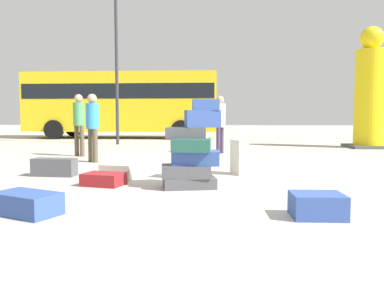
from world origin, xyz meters
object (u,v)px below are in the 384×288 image
(suitcase_tower, at_px, (192,153))
(suitcase_cream_left_side, at_px, (239,157))
(person_bearded_onlooker, at_px, (220,120))
(yellow_dummy_statue, at_px, (370,94))
(suitcase_navy_foreground_near, at_px, (317,205))
(person_passerby_in_red, at_px, (79,119))
(parked_bus, at_px, (123,101))
(suitcase_cream_white_trunk, at_px, (118,172))
(suitcase_maroon_upright_blue, at_px, (104,179))
(lamp_post, at_px, (116,36))
(suitcase_navy_behind_tower, at_px, (27,204))
(person_tourist_with_camera, at_px, (92,122))
(suitcase_charcoal_foreground_far, at_px, (54,167))
(suitcase_cream_right_side, at_px, (197,157))

(suitcase_tower, distance_m, suitcase_cream_left_side, 1.58)
(person_bearded_onlooker, relative_size, yellow_dummy_statue, 0.41)
(suitcase_navy_foreground_near, xyz_separation_m, person_bearded_onlooker, (-0.89, 6.91, 0.85))
(person_passerby_in_red, relative_size, parked_bus, 0.18)
(suitcase_cream_white_trunk, bearing_deg, yellow_dummy_statue, 54.64)
(suitcase_maroon_upright_blue, bearing_deg, lamp_post, 116.47)
(suitcase_navy_behind_tower, height_order, person_tourist_with_camera, person_tourist_with_camera)
(person_bearded_onlooker, distance_m, parked_bus, 8.99)
(person_tourist_with_camera, xyz_separation_m, yellow_dummy_statue, (8.15, 4.51, 0.86))
(suitcase_tower, height_order, suitcase_navy_foreground_near, suitcase_tower)
(suitcase_navy_behind_tower, height_order, person_bearded_onlooker, person_bearded_onlooker)
(suitcase_tower, bearing_deg, person_tourist_with_camera, 129.07)
(suitcase_cream_left_side, distance_m, suitcase_maroon_upright_blue, 2.53)
(suitcase_charcoal_foreground_far, distance_m, parked_bus, 12.19)
(suitcase_navy_behind_tower, xyz_separation_m, parked_bus, (-2.37, 14.62, 1.71))
(suitcase_navy_foreground_near, bearing_deg, suitcase_navy_behind_tower, -180.00)
(suitcase_navy_behind_tower, bearing_deg, suitcase_tower, 68.12)
(person_passerby_in_red, bearing_deg, person_tourist_with_camera, -26.95)
(suitcase_cream_right_side, relative_size, suitcase_cream_left_side, 1.16)
(suitcase_cream_right_side, bearing_deg, yellow_dummy_statue, 69.51)
(suitcase_charcoal_foreground_far, xyz_separation_m, person_tourist_with_camera, (0.04, 2.10, 0.79))
(suitcase_cream_white_trunk, relative_size, parked_bus, 0.06)
(suitcase_charcoal_foreground_far, height_order, lamp_post, lamp_post)
(person_bearded_onlooker, relative_size, person_passerby_in_red, 1.00)
(suitcase_maroon_upright_blue, relative_size, person_passerby_in_red, 0.36)
(suitcase_charcoal_foreground_far, xyz_separation_m, suitcase_cream_left_side, (3.34, 0.37, 0.16))
(person_passerby_in_red, bearing_deg, suitcase_maroon_upright_blue, -34.42)
(person_passerby_in_red, bearing_deg, suitcase_cream_right_side, -15.16)
(person_bearded_onlooker, bearing_deg, person_tourist_with_camera, -27.21)
(suitcase_charcoal_foreground_far, bearing_deg, suitcase_tower, -16.74)
(suitcase_maroon_upright_blue, bearing_deg, suitcase_tower, 9.43)
(suitcase_charcoal_foreground_far, bearing_deg, suitcase_navy_behind_tower, -68.64)
(suitcase_cream_right_side, height_order, person_passerby_in_red, person_passerby_in_red)
(suitcase_maroon_upright_blue, distance_m, yellow_dummy_statue, 10.41)
(suitcase_cream_white_trunk, distance_m, suitcase_navy_foreground_near, 3.61)
(suitcase_cream_right_side, xyz_separation_m, lamp_post, (-3.36, 7.83, 3.72))
(suitcase_tower, relative_size, person_passerby_in_red, 0.80)
(person_bearded_onlooker, bearing_deg, suitcase_cream_right_side, 20.56)
(suitcase_navy_behind_tower, bearing_deg, suitcase_cream_right_side, 78.64)
(person_bearded_onlooker, distance_m, person_tourist_with_camera, 3.74)
(lamp_post, bearing_deg, suitcase_tower, -69.03)
(suitcase_cream_left_side, bearing_deg, suitcase_navy_foreground_near, -101.28)
(person_bearded_onlooker, height_order, person_tourist_with_camera, person_bearded_onlooker)
(person_bearded_onlooker, bearing_deg, suitcase_navy_foreground_near, 34.05)
(suitcase_maroon_upright_blue, relative_size, parked_bus, 0.07)
(person_tourist_with_camera, height_order, person_passerby_in_red, person_passerby_in_red)
(suitcase_cream_white_trunk, bearing_deg, suitcase_tower, -18.82)
(person_passerby_in_red, relative_size, lamp_post, 0.26)
(lamp_post, bearing_deg, suitcase_cream_left_side, -60.60)
(suitcase_navy_behind_tower, relative_size, lamp_post, 0.12)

